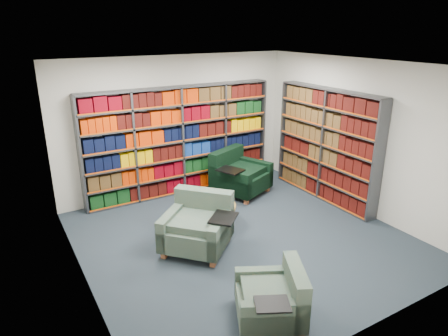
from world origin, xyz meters
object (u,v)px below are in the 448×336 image
chair_green_right (237,176)px  chair_teal_left (199,226)px  coffee_table (211,209)px  chair_teal_front (276,300)px

chair_green_right → chair_teal_left: bearing=-137.5°
chair_teal_left → coffee_table: (0.48, 0.48, -0.02)m
chair_green_right → coffee_table: bearing=-138.6°
chair_green_right → chair_teal_front: size_ratio=1.27×
coffee_table → chair_teal_front: bearing=-100.8°
chair_teal_front → coffee_table: bearing=79.2°
chair_green_right → chair_teal_front: chair_green_right is taller
chair_teal_left → coffee_table: chair_teal_left is taller
chair_green_right → coffee_table: size_ratio=1.50×
coffee_table → chair_green_right: bearing=41.4°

